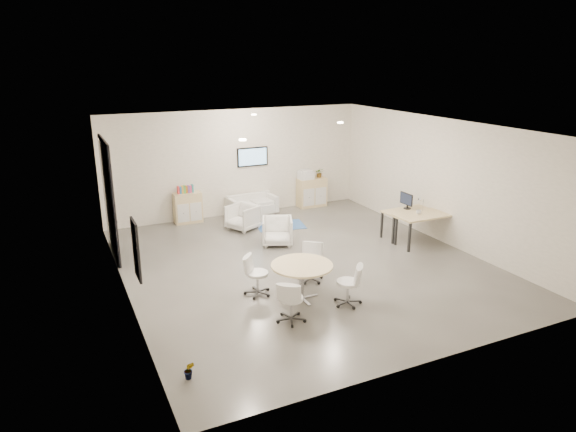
{
  "coord_description": "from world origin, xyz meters",
  "views": [
    {
      "loc": [
        -5.08,
        -9.99,
        4.65
      ],
      "look_at": [
        -0.21,
        0.4,
        1.09
      ],
      "focal_mm": 32.0,
      "sensor_mm": 36.0,
      "label": 1
    }
  ],
  "objects_px": {
    "sideboard_left": "(188,208)",
    "loveseat": "(251,206)",
    "armchair_left": "(243,216)",
    "round_table": "(302,268)",
    "desk_rear": "(410,213)",
    "armchair_right": "(277,230)",
    "sideboard_right": "(312,192)",
    "desk_front": "(425,217)"
  },
  "relations": [
    {
      "from": "armchair_left",
      "to": "round_table",
      "type": "relative_size",
      "value": 0.63
    },
    {
      "from": "sideboard_right",
      "to": "desk_rear",
      "type": "height_order",
      "value": "sideboard_right"
    },
    {
      "from": "desk_front",
      "to": "round_table",
      "type": "height_order",
      "value": "desk_front"
    },
    {
      "from": "sideboard_right",
      "to": "desk_rear",
      "type": "xyz_separation_m",
      "value": [
        0.97,
        -3.81,
        0.22
      ]
    },
    {
      "from": "armchair_left",
      "to": "armchair_right",
      "type": "distance_m",
      "value": 1.58
    },
    {
      "from": "armchair_right",
      "to": "desk_rear",
      "type": "distance_m",
      "value": 3.59
    },
    {
      "from": "sideboard_left",
      "to": "round_table",
      "type": "relative_size",
      "value": 0.73
    },
    {
      "from": "desk_rear",
      "to": "sideboard_right",
      "type": "bearing_deg",
      "value": 101.35
    },
    {
      "from": "sideboard_left",
      "to": "loveseat",
      "type": "bearing_deg",
      "value": -3.99
    },
    {
      "from": "sideboard_left",
      "to": "desk_rear",
      "type": "height_order",
      "value": "sideboard_left"
    },
    {
      "from": "armchair_right",
      "to": "desk_front",
      "type": "height_order",
      "value": "desk_front"
    },
    {
      "from": "sideboard_left",
      "to": "armchair_left",
      "type": "height_order",
      "value": "sideboard_left"
    },
    {
      "from": "sideboard_right",
      "to": "sideboard_left",
      "type": "bearing_deg",
      "value": 179.74
    },
    {
      "from": "armchair_left",
      "to": "loveseat",
      "type": "bearing_deg",
      "value": 120.82
    },
    {
      "from": "sideboard_left",
      "to": "sideboard_right",
      "type": "height_order",
      "value": "sideboard_right"
    },
    {
      "from": "sideboard_left",
      "to": "loveseat",
      "type": "relative_size",
      "value": 0.59
    },
    {
      "from": "sideboard_left",
      "to": "round_table",
      "type": "bearing_deg",
      "value": -82.55
    },
    {
      "from": "sideboard_right",
      "to": "armchair_left",
      "type": "relative_size",
      "value": 1.2
    },
    {
      "from": "desk_rear",
      "to": "round_table",
      "type": "distance_m",
      "value": 4.75
    },
    {
      "from": "sideboard_right",
      "to": "armchair_right",
      "type": "height_order",
      "value": "sideboard_right"
    },
    {
      "from": "desk_rear",
      "to": "armchair_left",
      "type": "bearing_deg",
      "value": 143.23
    },
    {
      "from": "desk_front",
      "to": "round_table",
      "type": "bearing_deg",
      "value": -160.13
    },
    {
      "from": "sideboard_right",
      "to": "armchair_right",
      "type": "xyz_separation_m",
      "value": [
        -2.46,
        -2.78,
        -0.07
      ]
    },
    {
      "from": "loveseat",
      "to": "armchair_right",
      "type": "xyz_separation_m",
      "value": [
        -0.32,
        -2.67,
        0.1
      ]
    },
    {
      "from": "loveseat",
      "to": "desk_rear",
      "type": "distance_m",
      "value": 4.84
    },
    {
      "from": "loveseat",
      "to": "round_table",
      "type": "xyz_separation_m",
      "value": [
        -1.16,
        -5.77,
        0.37
      ]
    },
    {
      "from": "desk_front",
      "to": "round_table",
      "type": "xyz_separation_m",
      "value": [
        -4.3,
        -1.53,
        -0.06
      ]
    },
    {
      "from": "sideboard_right",
      "to": "armchair_right",
      "type": "relative_size",
      "value": 1.19
    },
    {
      "from": "sideboard_right",
      "to": "desk_front",
      "type": "distance_m",
      "value": 4.47
    },
    {
      "from": "sideboard_left",
      "to": "desk_rear",
      "type": "xyz_separation_m",
      "value": [
        5.05,
        -3.82,
        0.24
      ]
    },
    {
      "from": "loveseat",
      "to": "armchair_left",
      "type": "height_order",
      "value": "armchair_left"
    },
    {
      "from": "sideboard_left",
      "to": "armchair_right",
      "type": "bearing_deg",
      "value": -60.04
    },
    {
      "from": "armchair_left",
      "to": "round_table",
      "type": "bearing_deg",
      "value": -33.16
    },
    {
      "from": "armchair_right",
      "to": "sideboard_right",
      "type": "bearing_deg",
      "value": 71.05
    },
    {
      "from": "loveseat",
      "to": "armchair_left",
      "type": "bearing_deg",
      "value": -126.23
    },
    {
      "from": "desk_front",
      "to": "armchair_left",
      "type": "bearing_deg",
      "value": 141.36
    },
    {
      "from": "armchair_right",
      "to": "armchair_left",
      "type": "bearing_deg",
      "value": 126.5
    },
    {
      "from": "sideboard_right",
      "to": "armchair_left",
      "type": "distance_m",
      "value": 3.11
    },
    {
      "from": "armchair_right",
      "to": "round_table",
      "type": "xyz_separation_m",
      "value": [
        -0.84,
        -3.1,
        0.27
      ]
    },
    {
      "from": "armchair_left",
      "to": "round_table",
      "type": "xyz_separation_m",
      "value": [
        -0.46,
        -4.63,
        0.28
      ]
    },
    {
      "from": "armchair_left",
      "to": "sideboard_left",
      "type": "bearing_deg",
      "value": -163.28
    },
    {
      "from": "sideboard_left",
      "to": "sideboard_right",
      "type": "xyz_separation_m",
      "value": [
        4.08,
        -0.02,
        0.02
      ]
    }
  ]
}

